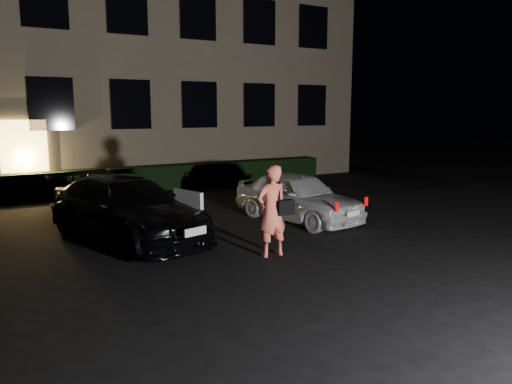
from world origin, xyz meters
TOP-DOWN VIEW (x-y plane):
  - ground at (0.00, 0.00)m, footprint 80.00×80.00m
  - building at (-0.00, 14.99)m, footprint 20.00×8.11m
  - hedge at (0.00, 10.50)m, footprint 15.00×0.70m
  - sedan at (-2.14, 4.16)m, footprint 3.02×5.00m
  - hatch at (2.14, 3.81)m, footprint 2.10×3.89m
  - man at (-0.08, 1.47)m, footprint 0.74×0.45m

SIDE VIEW (x-z plane):
  - ground at x=0.00m, z-range 0.00..0.00m
  - hedge at x=0.00m, z-range 0.00..0.85m
  - hatch at x=2.14m, z-range 0.00..1.26m
  - sedan at x=-2.14m, z-range 0.00..1.36m
  - man at x=-0.08m, z-range 0.00..1.79m
  - building at x=0.00m, z-range 0.00..12.00m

